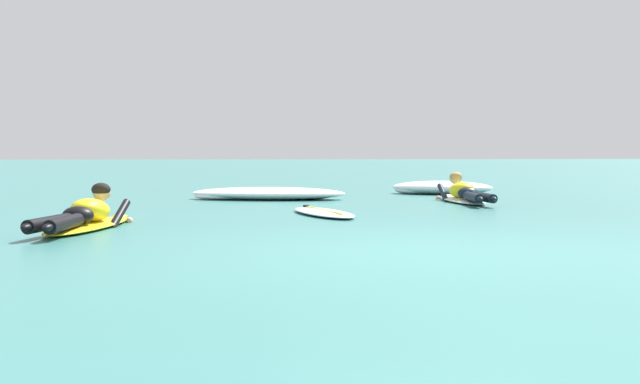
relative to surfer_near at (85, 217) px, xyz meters
name	(u,v)px	position (x,y,z in m)	size (l,w,h in m)	color
ground_plane	(317,192)	(3.29, 7.74, -0.14)	(120.00, 120.00, 0.00)	#387A75
surfer_near	(85,217)	(0.00, 0.00, 0.00)	(0.89, 2.65, 0.54)	yellow
surfer_far	(464,194)	(5.38, 4.06, 0.00)	(0.57, 2.66, 0.54)	white
drifting_surfboard	(323,212)	(2.79, 1.74, -0.10)	(0.97, 1.97, 0.16)	silver
whitewater_front	(442,188)	(5.65, 6.63, -0.02)	(2.22, 1.75, 0.26)	white
whitewater_mid_left	(269,194)	(2.18, 5.23, -0.04)	(2.88, 1.59, 0.22)	white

